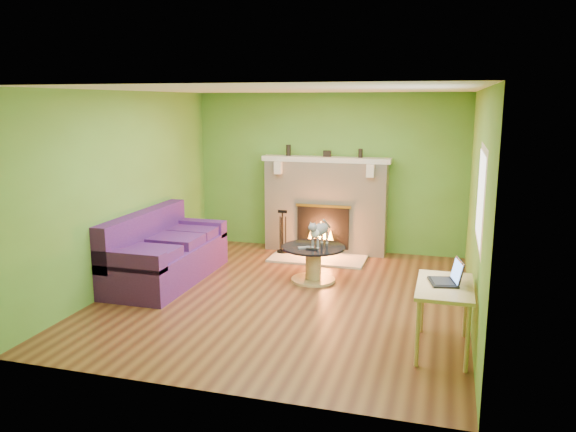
{
  "coord_description": "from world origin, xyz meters",
  "views": [
    {
      "loc": [
        1.92,
        -6.58,
        2.47
      ],
      "look_at": [
        -0.09,
        0.4,
        0.97
      ],
      "focal_mm": 35.0,
      "sensor_mm": 36.0,
      "label": 1
    }
  ],
  "objects_px": {
    "desk": "(445,293)",
    "sofa": "(163,254)",
    "coffee_table": "(313,261)",
    "cat": "(320,233)"
  },
  "relations": [
    {
      "from": "desk",
      "to": "sofa",
      "type": "bearing_deg",
      "value": 161.13
    },
    {
      "from": "coffee_table",
      "to": "cat",
      "type": "distance_m",
      "value": 0.41
    },
    {
      "from": "coffee_table",
      "to": "sofa",
      "type": "bearing_deg",
      "value": -165.75
    },
    {
      "from": "desk",
      "to": "cat",
      "type": "relative_size",
      "value": 1.54
    },
    {
      "from": "sofa",
      "to": "desk",
      "type": "distance_m",
      "value": 4.03
    },
    {
      "from": "coffee_table",
      "to": "desk",
      "type": "bearing_deg",
      "value": -45.8
    },
    {
      "from": "sofa",
      "to": "cat",
      "type": "height_order",
      "value": "sofa"
    },
    {
      "from": "cat",
      "to": "coffee_table",
      "type": "bearing_deg",
      "value": -136.23
    },
    {
      "from": "cat",
      "to": "desk",
      "type": "bearing_deg",
      "value": -36.13
    },
    {
      "from": "coffee_table",
      "to": "desk",
      "type": "relative_size",
      "value": 0.94
    }
  ]
}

